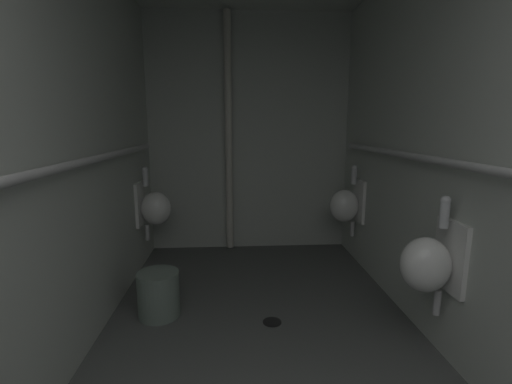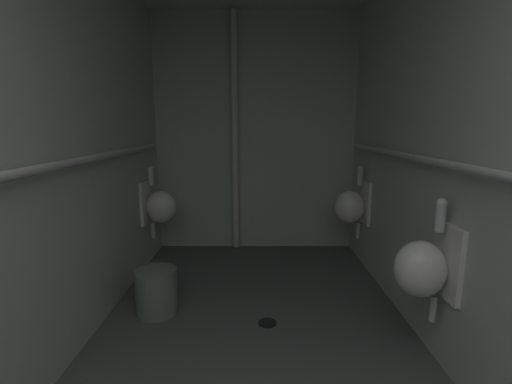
% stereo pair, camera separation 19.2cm
% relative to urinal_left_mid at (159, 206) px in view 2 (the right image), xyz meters
% --- Properties ---
extents(floor, '(2.39, 4.42, 0.08)m').
position_rel_urinal_left_mid_xyz_m(floor, '(0.99, -1.59, -0.67)').
color(floor, '#4C4F4C').
rests_on(floor, ground).
extents(wall_left, '(0.06, 4.42, 2.67)m').
position_rel_urinal_left_mid_xyz_m(wall_left, '(-0.18, -1.59, 0.70)').
color(wall_left, '#B6BCB2').
rests_on(wall_left, ground).
extents(wall_right, '(0.06, 4.42, 2.67)m').
position_rel_urinal_left_mid_xyz_m(wall_right, '(2.16, -1.59, 0.70)').
color(wall_right, '#B6BCB2').
rests_on(wall_right, ground).
extents(wall_back, '(2.39, 0.06, 2.67)m').
position_rel_urinal_left_mid_xyz_m(wall_back, '(0.99, 0.59, 0.70)').
color(wall_back, '#B6BCB2').
rests_on(wall_back, ground).
extents(urinal_left_mid, '(0.32, 0.30, 0.76)m').
position_rel_urinal_left_mid_xyz_m(urinal_left_mid, '(0.00, 0.00, 0.00)').
color(urinal_left_mid, white).
extents(urinal_right_mid, '(0.32, 0.30, 0.76)m').
position_rel_urinal_left_mid_xyz_m(urinal_right_mid, '(1.98, -1.61, 0.00)').
color(urinal_right_mid, white).
extents(urinal_right_far, '(0.32, 0.30, 0.76)m').
position_rel_urinal_left_mid_xyz_m(urinal_right_far, '(1.98, -0.00, 0.00)').
color(urinal_right_far, white).
extents(supply_pipe_left, '(0.06, 3.66, 0.06)m').
position_rel_urinal_left_mid_xyz_m(supply_pipe_left, '(-0.09, -1.60, 0.60)').
color(supply_pipe_left, '#B2B2B2').
extents(supply_pipe_right, '(0.06, 3.67, 0.06)m').
position_rel_urinal_left_mid_xyz_m(supply_pipe_right, '(2.07, -1.61, 0.60)').
color(supply_pipe_right, '#B2B2B2').
extents(standpipe_back_wall, '(0.08, 0.08, 2.62)m').
position_rel_urinal_left_mid_xyz_m(standpipe_back_wall, '(0.76, 0.48, 0.70)').
color(standpipe_back_wall, beige).
rests_on(standpipe_back_wall, ground).
extents(floor_drain, '(0.14, 0.14, 0.01)m').
position_rel_urinal_left_mid_xyz_m(floor_drain, '(1.08, -1.15, -0.62)').
color(floor_drain, black).
rests_on(floor_drain, ground).
extents(waste_bin, '(0.32, 0.32, 0.35)m').
position_rel_urinal_left_mid_xyz_m(waste_bin, '(0.22, -0.99, -0.45)').
color(waste_bin, slate).
rests_on(waste_bin, ground).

